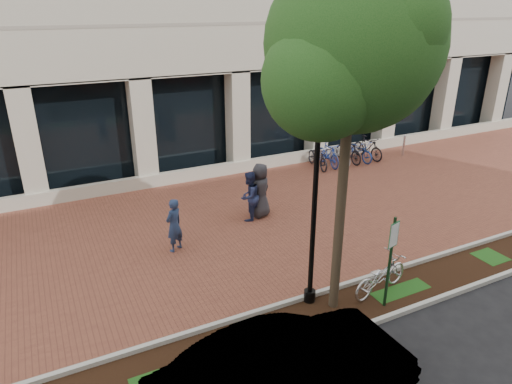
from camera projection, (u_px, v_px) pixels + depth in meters
name	position (u px, v px, depth m)	size (l,w,h in m)	color
ground	(245.00, 222.00, 15.08)	(120.00, 120.00, 0.00)	black
brick_plaza	(245.00, 222.00, 15.08)	(40.00, 9.00, 0.01)	brown
planting_strip	(339.00, 311.00, 10.74)	(40.00, 1.50, 0.01)	black
curb_plaza_side	(321.00, 292.00, 11.34)	(40.00, 0.12, 0.12)	#B8B7AD
curb_street_side	(359.00, 328.00, 10.10)	(40.00, 0.12, 0.12)	#B8B7AD
parking_sign	(392.00, 251.00, 10.34)	(0.34, 0.07, 2.36)	#14371B
lamppost	(314.00, 205.00, 10.13)	(0.36, 0.36, 4.56)	black
street_tree	(354.00, 56.00, 8.78)	(4.12, 3.43, 7.71)	#4C3F2B
locked_bicycle	(381.00, 275.00, 11.27)	(0.64, 1.85, 0.97)	silver
pedestrian_left	(174.00, 225.00, 13.09)	(0.59, 0.39, 1.62)	navy
pedestrian_mid	(249.00, 196.00, 14.98)	(0.82, 0.64, 1.68)	navy
pedestrian_right	(260.00, 191.00, 15.19)	(0.91, 0.60, 1.87)	#28282D
bollard	(404.00, 145.00, 21.51)	(0.12, 0.12, 1.04)	silver
bike_rack_cluster	(343.00, 152.00, 20.50)	(3.56, 1.92, 1.08)	black
sedan_near_curb	(288.00, 376.00, 7.83)	(1.65, 4.74, 1.56)	#B8B7BD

